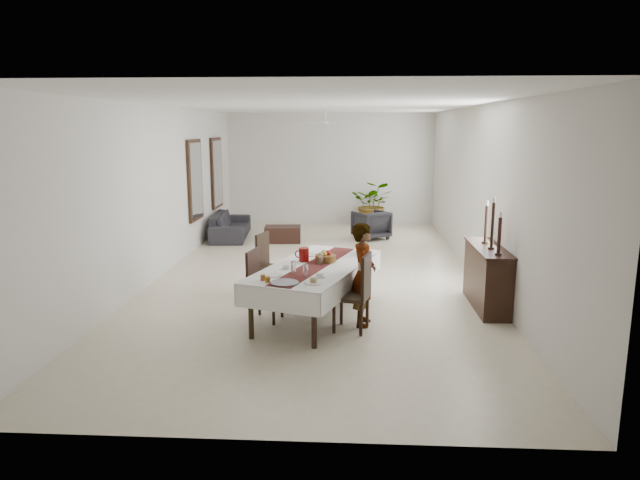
# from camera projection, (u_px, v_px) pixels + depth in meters

# --- Properties ---
(floor) EXTENTS (6.00, 12.00, 0.00)m
(floor) POSITION_uv_depth(u_px,v_px,m) (318.00, 274.00, 11.06)
(floor) COLOR beige
(floor) RESTS_ON ground
(ceiling) EXTENTS (6.00, 12.00, 0.02)m
(ceiling) POSITION_uv_depth(u_px,v_px,m) (318.00, 105.00, 10.44)
(ceiling) COLOR white
(ceiling) RESTS_ON wall_back
(wall_back) EXTENTS (6.00, 0.02, 3.20)m
(wall_back) POSITION_uv_depth(u_px,v_px,m) (330.00, 169.00, 16.62)
(wall_back) COLOR silver
(wall_back) RESTS_ON floor
(wall_front) EXTENTS (6.00, 0.02, 3.20)m
(wall_front) POSITION_uv_depth(u_px,v_px,m) (276.00, 271.00, 4.87)
(wall_front) COLOR silver
(wall_front) RESTS_ON floor
(wall_left) EXTENTS (0.02, 12.00, 3.20)m
(wall_left) POSITION_uv_depth(u_px,v_px,m) (162.00, 191.00, 10.92)
(wall_left) COLOR silver
(wall_left) RESTS_ON floor
(wall_right) EXTENTS (0.02, 12.00, 3.20)m
(wall_right) POSITION_uv_depth(u_px,v_px,m) (479.00, 193.00, 10.58)
(wall_right) COLOR silver
(wall_right) RESTS_ON floor
(dining_table_top) EXTENTS (1.78, 2.70, 0.05)m
(dining_table_top) POSITION_uv_depth(u_px,v_px,m) (316.00, 268.00, 8.46)
(dining_table_top) COLOR black
(dining_table_top) RESTS_ON table_leg_fl
(table_leg_fl) EXTENTS (0.09, 0.09, 0.73)m
(table_leg_fl) POSITION_uv_depth(u_px,v_px,m) (251.00, 313.00, 7.62)
(table_leg_fl) COLOR black
(table_leg_fl) RESTS_ON floor
(table_leg_fr) EXTENTS (0.09, 0.09, 0.73)m
(table_leg_fr) POSITION_uv_depth(u_px,v_px,m) (314.00, 321.00, 7.29)
(table_leg_fr) COLOR black
(table_leg_fr) RESTS_ON floor
(table_leg_bl) EXTENTS (0.09, 0.09, 0.73)m
(table_leg_bl) POSITION_uv_depth(u_px,v_px,m) (317.00, 272.00, 9.78)
(table_leg_bl) COLOR black
(table_leg_bl) RESTS_ON floor
(table_leg_br) EXTENTS (0.09, 0.09, 0.73)m
(table_leg_br) POSITION_uv_depth(u_px,v_px,m) (368.00, 277.00, 9.45)
(table_leg_br) COLOR black
(table_leg_br) RESTS_ON floor
(tablecloth_top) EXTENTS (2.01, 2.93, 0.01)m
(tablecloth_top) POSITION_uv_depth(u_px,v_px,m) (316.00, 265.00, 8.45)
(tablecloth_top) COLOR silver
(tablecloth_top) RESTS_ON dining_table_top
(tablecloth_drape_left) EXTENTS (0.86, 2.55, 0.31)m
(tablecloth_drape_left) POSITION_uv_depth(u_px,v_px,m) (279.00, 272.00, 8.70)
(tablecloth_drape_left) COLOR white
(tablecloth_drape_left) RESTS_ON dining_table_top
(tablecloth_drape_right) EXTENTS (0.86, 2.55, 0.31)m
(tablecloth_drape_right) POSITION_uv_depth(u_px,v_px,m) (355.00, 279.00, 8.26)
(tablecloth_drape_right) COLOR white
(tablecloth_drape_right) RESTS_ON dining_table_top
(tablecloth_drape_near) EXTENTS (1.17, 0.40, 0.31)m
(tablecloth_drape_near) POSITION_uv_depth(u_px,v_px,m) (276.00, 300.00, 7.26)
(tablecloth_drape_near) COLOR white
(tablecloth_drape_near) RESTS_ON dining_table_top
(tablecloth_drape_far) EXTENTS (1.17, 0.40, 0.31)m
(tablecloth_drape_far) POSITION_uv_depth(u_px,v_px,m) (345.00, 257.00, 9.70)
(tablecloth_drape_far) COLOR silver
(tablecloth_drape_far) RESTS_ON dining_table_top
(table_runner) EXTENTS (1.17, 2.58, 0.00)m
(table_runner) POSITION_uv_depth(u_px,v_px,m) (316.00, 265.00, 8.45)
(table_runner) COLOR maroon
(table_runner) RESTS_ON tablecloth_top
(red_pitcher) EXTENTS (0.20, 0.20, 0.21)m
(red_pitcher) POSITION_uv_depth(u_px,v_px,m) (304.00, 255.00, 8.67)
(red_pitcher) COLOR maroon
(red_pitcher) RESTS_ON tablecloth_top
(pitcher_handle) EXTENTS (0.13, 0.06, 0.12)m
(pitcher_handle) POSITION_uv_depth(u_px,v_px,m) (299.00, 254.00, 8.70)
(pitcher_handle) COLOR maroon
(pitcher_handle) RESTS_ON red_pitcher
(wine_glass_near) EXTENTS (0.07, 0.07, 0.18)m
(wine_glass_near) POSITION_uv_depth(u_px,v_px,m) (306.00, 271.00, 7.77)
(wine_glass_near) COLOR white
(wine_glass_near) RESTS_ON tablecloth_top
(wine_glass_mid) EXTENTS (0.07, 0.07, 0.18)m
(wine_glass_mid) POSITION_uv_depth(u_px,v_px,m) (294.00, 267.00, 7.95)
(wine_glass_mid) COLOR white
(wine_glass_mid) RESTS_ON tablecloth_top
(wine_glass_far) EXTENTS (0.07, 0.07, 0.18)m
(wine_glass_far) POSITION_uv_depth(u_px,v_px,m) (320.00, 259.00, 8.46)
(wine_glass_far) COLOR white
(wine_glass_far) RESTS_ON tablecloth_top
(teacup_right) EXTENTS (0.09, 0.09, 0.06)m
(teacup_right) POSITION_uv_depth(u_px,v_px,m) (320.00, 275.00, 7.76)
(teacup_right) COLOR white
(teacup_right) RESTS_ON saucer_right
(saucer_right) EXTENTS (0.16, 0.16, 0.01)m
(saucer_right) POSITION_uv_depth(u_px,v_px,m) (320.00, 277.00, 7.77)
(saucer_right) COLOR silver
(saucer_right) RESTS_ON tablecloth_top
(teacup_left) EXTENTS (0.09, 0.09, 0.06)m
(teacup_left) POSITION_uv_depth(u_px,v_px,m) (286.00, 267.00, 8.23)
(teacup_left) COLOR white
(teacup_left) RESTS_ON saucer_left
(saucer_left) EXTENTS (0.16, 0.16, 0.01)m
(saucer_left) POSITION_uv_depth(u_px,v_px,m) (286.00, 268.00, 8.23)
(saucer_left) COLOR silver
(saucer_left) RESTS_ON tablecloth_top
(plate_near_right) EXTENTS (0.25, 0.25, 0.02)m
(plate_near_right) POSITION_uv_depth(u_px,v_px,m) (313.00, 283.00, 7.47)
(plate_near_right) COLOR silver
(plate_near_right) RESTS_ON tablecloth_top
(bread_near_right) EXTENTS (0.09, 0.09, 0.09)m
(bread_near_right) POSITION_uv_depth(u_px,v_px,m) (313.00, 281.00, 7.47)
(bread_near_right) COLOR tan
(bread_near_right) RESTS_ON plate_near_right
(plate_near_left) EXTENTS (0.25, 0.25, 0.02)m
(plate_near_left) POSITION_uv_depth(u_px,v_px,m) (274.00, 275.00, 7.85)
(plate_near_left) COLOR white
(plate_near_left) RESTS_ON tablecloth_top
(plate_far_left) EXTENTS (0.25, 0.25, 0.02)m
(plate_far_left) POSITION_uv_depth(u_px,v_px,m) (310.00, 255.00, 9.09)
(plate_far_left) COLOR silver
(plate_far_left) RESTS_ON tablecloth_top
(serving_tray) EXTENTS (0.37, 0.37, 0.02)m
(serving_tray) POSITION_uv_depth(u_px,v_px,m) (284.00, 283.00, 7.45)
(serving_tray) COLOR #45454B
(serving_tray) RESTS_ON tablecloth_top
(jam_jar_a) EXTENTS (0.07, 0.07, 0.08)m
(jam_jar_a) POSITION_uv_depth(u_px,v_px,m) (268.00, 280.00, 7.50)
(jam_jar_a) COLOR #925615
(jam_jar_a) RESTS_ON tablecloth_top
(jam_jar_b) EXTENTS (0.07, 0.07, 0.08)m
(jam_jar_b) POSITION_uv_depth(u_px,v_px,m) (263.00, 278.00, 7.60)
(jam_jar_b) COLOR brown
(jam_jar_b) RESTS_ON tablecloth_top
(fruit_basket) EXTENTS (0.31, 0.31, 0.10)m
(fruit_basket) POSITION_uv_depth(u_px,v_px,m) (325.00, 258.00, 8.66)
(fruit_basket) COLOR brown
(fruit_basket) RESTS_ON tablecloth_top
(fruit_red) EXTENTS (0.09, 0.09, 0.09)m
(fruit_red) POSITION_uv_depth(u_px,v_px,m) (328.00, 253.00, 8.65)
(fruit_red) COLOR #A81014
(fruit_red) RESTS_ON fruit_basket
(fruit_green) EXTENTS (0.08, 0.08, 0.08)m
(fruit_green) POSITION_uv_depth(u_px,v_px,m) (324.00, 253.00, 8.69)
(fruit_green) COLOR #4D7A24
(fruit_green) RESTS_ON fruit_basket
(fruit_yellow) EXTENTS (0.09, 0.09, 0.09)m
(fruit_yellow) POSITION_uv_depth(u_px,v_px,m) (324.00, 254.00, 8.60)
(fruit_yellow) COLOR gold
(fruit_yellow) RESTS_ON fruit_basket
(chair_right_near_seat) EXTENTS (0.57, 0.57, 0.05)m
(chair_right_near_seat) POSITION_uv_depth(u_px,v_px,m) (351.00, 297.00, 7.92)
(chair_right_near_seat) COLOR black
(chair_right_near_seat) RESTS_ON chair_right_near_leg_fl
(chair_right_near_leg_fl) EXTENTS (0.06, 0.06, 0.46)m
(chair_right_near_leg_fl) POSITION_uv_depth(u_px,v_px,m) (361.00, 320.00, 7.74)
(chair_right_near_leg_fl) COLOR black
(chair_right_near_leg_fl) RESTS_ON floor
(chair_right_near_leg_fr) EXTENTS (0.06, 0.06, 0.46)m
(chair_right_near_leg_fr) POSITION_uv_depth(u_px,v_px,m) (367.00, 311.00, 8.10)
(chair_right_near_leg_fr) COLOR black
(chair_right_near_leg_fr) RESTS_ON floor
(chair_right_near_leg_bl) EXTENTS (0.06, 0.06, 0.46)m
(chair_right_near_leg_bl) POSITION_uv_depth(u_px,v_px,m) (334.00, 317.00, 7.85)
(chair_right_near_leg_bl) COLOR black
(chair_right_near_leg_bl) RESTS_ON floor
(chair_right_near_leg_br) EXTENTS (0.06, 0.06, 0.46)m
(chair_right_near_leg_br) POSITION_uv_depth(u_px,v_px,m) (341.00, 309.00, 8.21)
(chair_right_near_leg_br) COLOR black
(chair_right_near_leg_br) RESTS_ON floor
(chair_right_near_back) EXTENTS (0.16, 0.46, 0.59)m
(chair_right_near_back) POSITION_uv_depth(u_px,v_px,m) (366.00, 276.00, 7.80)
(chair_right_near_back) COLOR black
(chair_right_near_back) RESTS_ON chair_right_near_seat
(chair_right_far_seat) EXTENTS (0.46, 0.46, 0.05)m
(chair_right_far_seat) POSITION_uv_depth(u_px,v_px,m) (350.00, 272.00, 9.29)
(chair_right_far_seat) COLOR black
(chair_right_far_seat) RESTS_ON chair_right_far_leg_fl
(chair_right_far_leg_fl) EXTENTS (0.05, 0.05, 0.46)m
(chair_right_far_leg_fl) POSITION_uv_depth(u_px,v_px,m) (361.00, 290.00, 9.15)
(chair_right_far_leg_fl) COLOR black
(chair_right_far_leg_fl) RESTS_ON floor
(chair_right_far_leg_fr) EXTENTS (0.05, 0.05, 0.46)m
(chair_right_far_leg_fr) POSITION_uv_depth(u_px,v_px,m) (361.00, 284.00, 9.52)
(chair_right_far_leg_fr) COLOR black
(chair_right_far_leg_fr) RESTS_ON floor
(chair_right_far_leg_bl) EXTENTS (0.05, 0.05, 0.46)m
(chair_right_far_leg_bl) POSITION_uv_depth(u_px,v_px,m) (338.00, 290.00, 9.17)
(chair_right_far_leg_bl) COLOR black
(chair_right_far_leg_bl) RESTS_ON floor
(chair_right_far_leg_br) EXTENTS (0.05, 0.05, 0.46)m
(chair_right_far_leg_br) POSITION_uv_depth(u_px,v_px,m) (338.00, 284.00, 9.54)
(chair_right_far_leg_br) COLOR black
(chair_right_far_leg_br) RESTS_ON floor
(chair_right_far_back) EXTENTS (0.04, 0.46, 0.59)m
(chair_right_far_back) POSITION_uv_depth(u_px,v_px,m) (363.00, 253.00, 9.22)
(chair_right_far_back) COLOR black
(chair_right_far_back) RESTS_ON chair_right_far_seat
(chair_left_near_seat) EXTENTS (0.53, 0.53, 0.05)m
(chair_left_near_seat) POSITION_uv_depth(u_px,v_px,m) (266.00, 290.00, 8.35)
(chair_left_near_seat) COLOR black
(chair_left_near_seat) RESTS_ON chair_left_near_leg_fl
(chair_left_near_leg_fl) EXTENTS (0.05, 0.05, 0.44)m
(chair_left_near_leg_fl) POSITION_uv_depth(u_px,v_px,m) (259.00, 301.00, 8.62)
(chair_left_near_leg_fl) COLOR black
(chair_left_near_leg_fl) RESTS_ON floor
(chair_left_near_leg_fr) EXTENTS (0.05, 0.05, 0.44)m
(chair_left_near_leg_fr) POSITION_uv_depth(u_px,v_px,m) (250.00, 308.00, 8.27)
(chair_left_near_leg_fr) COLOR black
(chair_left_near_leg_fr) RESTS_ON floor
(chair_left_near_leg_bl) EXTENTS (0.05, 0.05, 0.44)m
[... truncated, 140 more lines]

